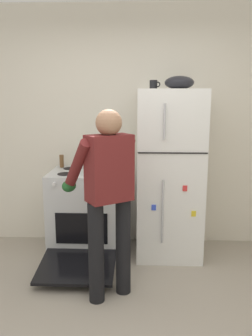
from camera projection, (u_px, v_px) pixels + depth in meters
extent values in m
cube|color=silver|center=(127.00, 128.00, 3.98)|extent=(6.00, 0.10, 2.70)
cube|color=white|center=(169.00, 174.00, 3.68)|extent=(0.68, 0.68, 1.77)
cube|color=black|center=(173.00, 153.00, 3.29)|extent=(0.67, 0.01, 0.01)
cylinder|color=#B7B7BC|center=(163.00, 212.00, 3.39)|extent=(0.02, 0.02, 0.64)
cylinder|color=#B7B7BC|center=(165.00, 121.00, 3.21)|extent=(0.02, 0.02, 0.33)
cube|color=red|center=(185.00, 188.00, 3.35)|extent=(0.04, 0.01, 0.06)
cube|color=yellow|center=(194.00, 214.00, 3.40)|extent=(0.04, 0.01, 0.06)
cube|color=blue|center=(154.00, 208.00, 3.40)|extent=(0.04, 0.01, 0.06)
cube|color=silver|center=(86.00, 212.00, 3.80)|extent=(0.76, 0.64, 0.91)
cube|color=black|center=(81.00, 229.00, 3.50)|extent=(0.53, 0.01, 0.33)
cylinder|color=black|center=(66.00, 174.00, 3.58)|extent=(0.17, 0.17, 0.01)
cylinder|color=black|center=(101.00, 174.00, 3.57)|extent=(0.17, 0.17, 0.01)
cylinder|color=black|center=(71.00, 168.00, 3.86)|extent=(0.17, 0.17, 0.01)
cylinder|color=black|center=(104.00, 169.00, 3.85)|extent=(0.17, 0.17, 0.01)
cylinder|color=silver|center=(54.00, 184.00, 3.41)|extent=(0.04, 0.03, 0.04)
cylinder|color=silver|center=(71.00, 184.00, 3.40)|extent=(0.04, 0.03, 0.04)
cylinder|color=silver|center=(89.00, 185.00, 3.39)|extent=(0.04, 0.03, 0.04)
cylinder|color=silver|center=(106.00, 185.00, 3.39)|extent=(0.04, 0.03, 0.04)
cube|color=black|center=(77.00, 266.00, 3.28)|extent=(0.72, 0.58, 0.10)
cylinder|color=black|center=(96.00, 253.00, 2.84)|extent=(0.13, 0.13, 0.86)
cylinder|color=black|center=(123.00, 246.00, 2.97)|extent=(0.13, 0.13, 0.86)
cube|color=maroon|center=(109.00, 168.00, 2.76)|extent=(0.41, 0.37, 0.54)
sphere|color=#A37556|center=(109.00, 123.00, 2.69)|extent=(0.21, 0.21, 0.21)
sphere|color=#2C2C2C|center=(109.00, 127.00, 2.70)|extent=(0.15, 0.15, 0.15)
cylinder|color=maroon|center=(77.00, 166.00, 2.81)|extent=(0.32, 0.41, 0.48)
cylinder|color=maroon|center=(119.00, 161.00, 3.02)|extent=(0.32, 0.41, 0.48)
ellipsoid|color=#1E5123|center=(69.00, 186.00, 3.01)|extent=(0.12, 0.18, 0.10)
ellipsoid|color=#1E5123|center=(109.00, 180.00, 3.22)|extent=(0.12, 0.18, 0.10)
cylinder|color=#236638|center=(99.00, 167.00, 3.65)|extent=(0.23, 0.23, 0.11)
cube|color=black|center=(86.00, 163.00, 3.64)|extent=(0.05, 0.03, 0.02)
cube|color=black|center=(113.00, 163.00, 3.63)|extent=(0.05, 0.03, 0.02)
cylinder|color=black|center=(153.00, 85.00, 3.55)|extent=(0.08, 0.08, 0.10)
torus|color=black|center=(158.00, 84.00, 3.55)|extent=(0.06, 0.01, 0.06)
cylinder|color=brown|center=(62.00, 161.00, 3.91)|extent=(0.05, 0.05, 0.14)
ellipsoid|color=black|center=(179.00, 83.00, 3.49)|extent=(0.30, 0.30, 0.13)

